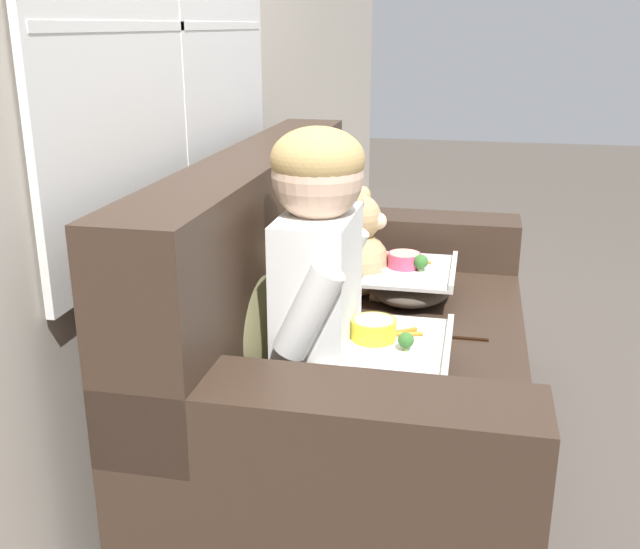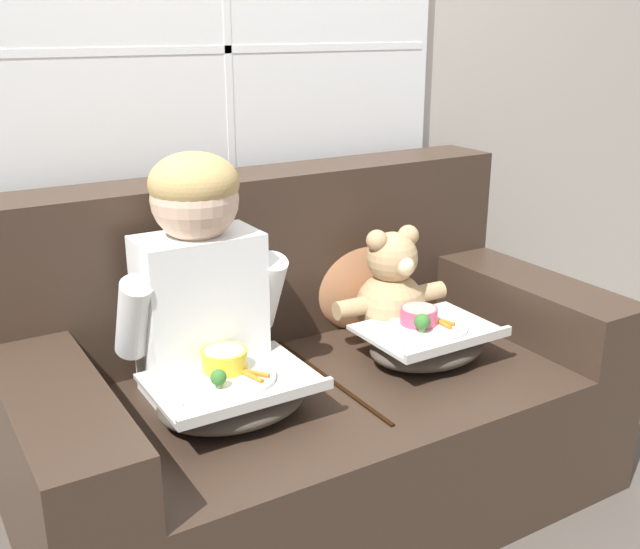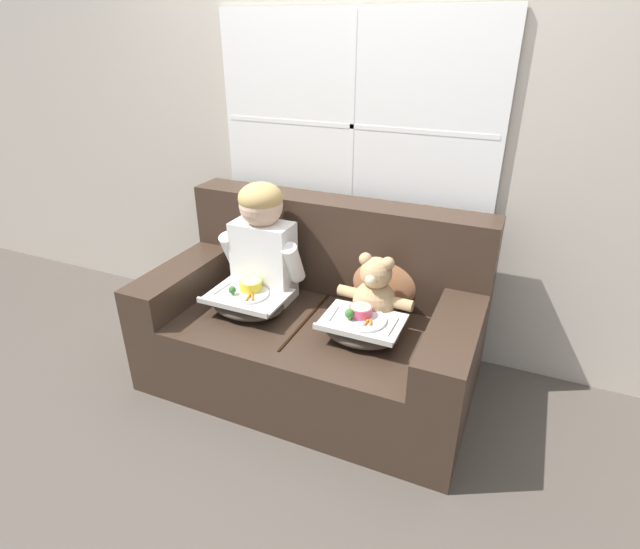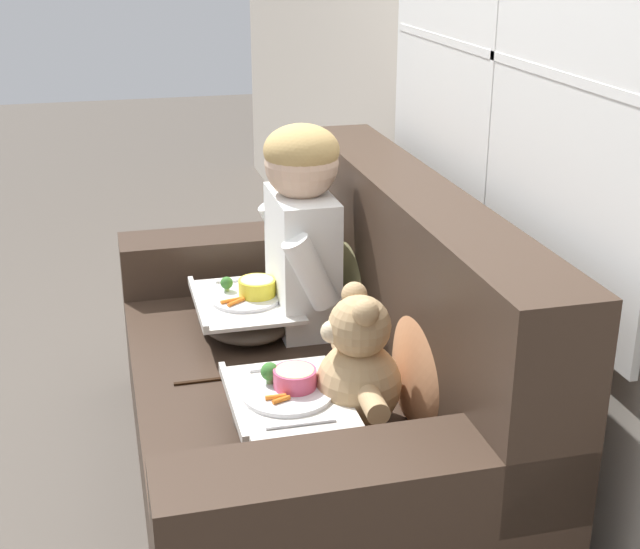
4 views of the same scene
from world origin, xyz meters
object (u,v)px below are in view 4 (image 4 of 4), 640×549
Objects in this scene: couch at (321,394)px; throw_pillow_behind_child at (358,267)px; throw_pillow_behind_teddy at (428,352)px; lap_tray_teddy at (288,410)px; child_figure at (302,218)px; teddy_bear at (357,368)px; lap_tray_child at (246,312)px.

throw_pillow_behind_child is at bearing 147.38° from couch.
throw_pillow_behind_teddy is 0.39m from lap_tray_teddy.
throw_pillow_behind_teddy is at bearing 16.35° from child_figure.
couch is at bearing 151.97° from lap_tray_teddy.
couch is at bearing -177.66° from teddy_bear.
couch is 4.44× the size of lap_tray_teddy.
child_figure is (0.00, -0.19, 0.18)m from throw_pillow_behind_child.
child_figure is 0.67m from teddy_bear.
throw_pillow_behind_child is 0.64m from throw_pillow_behind_teddy.
lap_tray_child is 1.07× the size of lap_tray_teddy.
couch is at bearing -3.04° from child_figure.
throw_pillow_behind_teddy reaches higher than lap_tray_child.
teddy_bear is 0.67m from lap_tray_child.
child_figure is at bearing 176.96° from couch.
teddy_bear is (0.64, -0.00, -0.20)m from child_figure.
throw_pillow_behind_teddy is at bearing 30.24° from lap_tray_child.
throw_pillow_behind_child is 0.26m from child_figure.
couch is 4.16× the size of lap_tray_child.
teddy_bear is at bearing -0.36° from child_figure.
throw_pillow_behind_child is at bearing 149.61° from lap_tray_teddy.
child_figure is at bearing 179.64° from teddy_bear.
child_figure is 1.65× the size of teddy_bear.
teddy_bear is at bearing 89.62° from lap_tray_teddy.
child_figure reaches higher than couch.
teddy_bear is (-0.00, -0.19, -0.02)m from throw_pillow_behind_teddy.
teddy_bear is at bearing 2.34° from couch.
teddy_bear is (0.32, 0.01, 0.24)m from couch.
teddy_bear is at bearing 15.84° from lap_tray_child.
couch reaches higher than lap_tray_child.
child_figure reaches higher than lap_tray_teddy.
couch is 4.29× the size of teddy_bear.
lap_tray_child is (-0.64, -0.37, -0.12)m from throw_pillow_behind_teddy.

